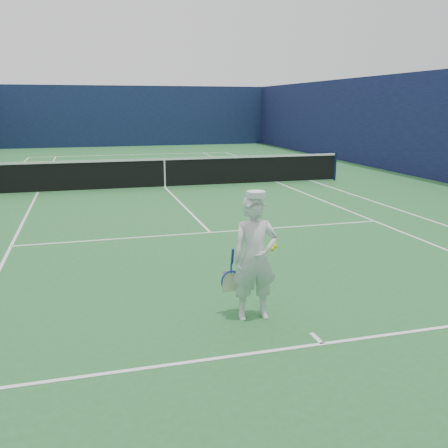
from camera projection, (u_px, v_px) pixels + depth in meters
name	position (u px, v px, depth m)	size (l,w,h in m)	color
ground	(165.00, 188.00, 17.04)	(80.00, 80.00, 0.00)	#276730
court_markings	(165.00, 187.00, 17.04)	(11.03, 23.83, 0.01)	white
windscreen_fence	(163.00, 128.00, 16.57)	(20.12, 36.12, 4.00)	#101A3C
tennis_net	(165.00, 171.00, 16.91)	(12.88, 0.09, 1.07)	#141E4C
tennis_player	(255.00, 258.00, 6.47)	(0.76, 0.49, 1.70)	white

